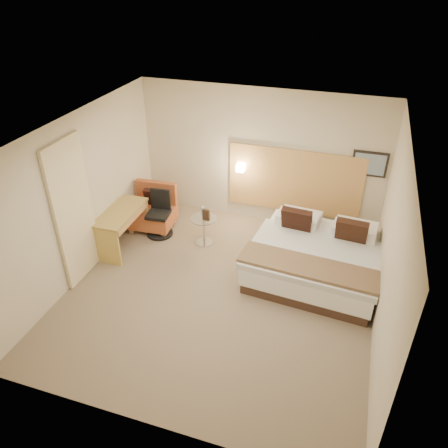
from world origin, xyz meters
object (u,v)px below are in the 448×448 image
(side_table, at_px, (204,229))
(bed, at_px, (317,257))
(desk, at_px, (122,219))
(lounge_chair, at_px, (153,211))
(desk_chair, at_px, (159,217))

(side_table, bearing_deg, bed, -7.25)
(bed, height_order, desk, bed)
(bed, distance_m, lounge_chair, 3.36)
(desk, xyz_separation_m, desk_chair, (0.44, 0.61, -0.23))
(bed, relative_size, side_table, 4.19)
(desk, relative_size, desk_chair, 1.37)
(bed, height_order, side_table, bed)
(side_table, height_order, desk, desk)
(desk_chair, bearing_deg, side_table, -2.97)
(lounge_chair, relative_size, desk, 0.72)
(lounge_chair, height_order, desk, lounge_chair)
(bed, distance_m, side_table, 2.16)
(bed, distance_m, desk_chair, 3.09)
(side_table, relative_size, desk_chair, 0.61)
(bed, bearing_deg, side_table, 172.75)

